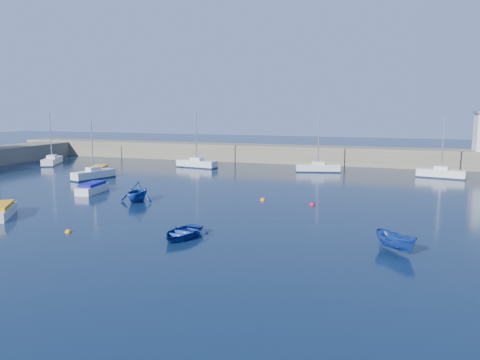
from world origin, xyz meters
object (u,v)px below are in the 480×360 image
(motorboat_2, at_px, (99,170))
(dinghy_left, at_px, (137,192))
(sailboat_3, at_px, (94,174))
(sailboat_5, at_px, (197,163))
(dinghy_right, at_px, (396,242))
(motorboat_1, at_px, (92,188))
(sailboat_4, at_px, (52,161))
(sailboat_6, at_px, (318,168))
(sailboat_7, at_px, (441,173))
(dinghy_center, at_px, (182,233))

(motorboat_2, distance_m, dinghy_left, 20.06)
(sailboat_3, distance_m, sailboat_5, 15.46)
(sailboat_3, bearing_deg, dinghy_left, -23.25)
(sailboat_3, xyz_separation_m, dinghy_right, (34.03, -18.23, 0.01))
(motorboat_1, bearing_deg, sailboat_3, 118.54)
(sailboat_4, xyz_separation_m, motorboat_2, (12.03, -5.73, -0.10))
(motorboat_2, xyz_separation_m, dinghy_right, (36.23, -22.41, 0.11))
(dinghy_left, bearing_deg, motorboat_2, 131.50)
(sailboat_3, relative_size, sailboat_6, 0.95)
(sailboat_6, xyz_separation_m, sailboat_7, (14.89, -0.63, 0.02))
(dinghy_center, bearing_deg, sailboat_4, 148.01)
(motorboat_2, relative_size, dinghy_right, 1.71)
(dinghy_left, bearing_deg, sailboat_7, 38.27)
(sailboat_3, bearing_deg, sailboat_5, 78.77)
(sailboat_4, bearing_deg, sailboat_7, -22.05)
(sailboat_3, distance_m, motorboat_1, 9.34)
(sailboat_3, bearing_deg, dinghy_right, -10.89)
(sailboat_4, relative_size, sailboat_6, 1.06)
(sailboat_5, height_order, dinghy_right, sailboat_5)
(sailboat_3, xyz_separation_m, sailboat_6, (24.29, 14.46, -0.01))
(sailboat_5, xyz_separation_m, motorboat_2, (-9.58, -9.40, -0.10))
(sailboat_6, bearing_deg, sailboat_4, 82.34)
(sailboat_5, xyz_separation_m, sailboat_7, (31.80, 0.25, 0.01))
(sailboat_4, relative_size, motorboat_2, 1.55)
(sailboat_5, bearing_deg, motorboat_1, -175.29)
(sailboat_3, relative_size, motorboat_2, 1.39)
(sailboat_3, bearing_deg, motorboat_1, -37.92)
(motorboat_1, bearing_deg, dinghy_right, -26.45)
(dinghy_left, xyz_separation_m, dinghy_right, (22.18, -8.10, -0.35))
(dinghy_center, bearing_deg, dinghy_left, 141.26)
(sailboat_7, bearing_deg, dinghy_center, 163.43)
(dinghy_left, bearing_deg, dinghy_right, -23.03)
(sailboat_4, height_order, dinghy_center, sailboat_4)
(sailboat_6, relative_size, dinghy_center, 2.05)
(sailboat_5, bearing_deg, motorboat_2, 144.68)
(sailboat_4, height_order, sailboat_7, sailboat_4)
(sailboat_4, distance_m, motorboat_2, 13.33)
(sailboat_4, relative_size, dinghy_right, 2.65)
(sailboat_5, relative_size, sailboat_7, 1.07)
(dinghy_center, xyz_separation_m, dinghy_right, (13.25, 1.47, 0.20))
(sailboat_6, bearing_deg, sailboat_5, 78.58)
(sailboat_3, relative_size, dinghy_center, 1.94)
(sailboat_6, relative_size, sailboat_7, 1.02)
(motorboat_2, bearing_deg, dinghy_left, -67.76)
(sailboat_6, distance_m, motorboat_2, 28.42)
(motorboat_1, xyz_separation_m, motorboat_2, (-7.53, 11.85, -0.01))
(sailboat_4, relative_size, sailboat_7, 1.08)
(dinghy_center, bearing_deg, sailboat_3, 144.75)
(dinghy_left, bearing_deg, sailboat_5, 97.70)
(motorboat_1, relative_size, motorboat_2, 0.85)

